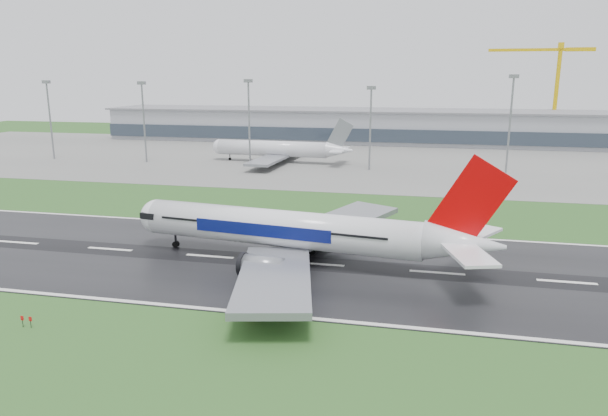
# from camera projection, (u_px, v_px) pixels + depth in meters

# --- Properties ---
(ground) EXTENTS (520.00, 520.00, 0.00)m
(ground) POSITION_uv_depth(u_px,v_px,m) (210.00, 257.00, 99.66)
(ground) COLOR #234E1C
(ground) RESTS_ON ground
(runway) EXTENTS (400.00, 45.00, 0.10)m
(runway) POSITION_uv_depth(u_px,v_px,m) (210.00, 256.00, 99.65)
(runway) COLOR black
(runway) RESTS_ON ground
(apron) EXTENTS (400.00, 130.00, 0.08)m
(apron) POSITION_uv_depth(u_px,v_px,m) (328.00, 158.00, 218.40)
(apron) COLOR slate
(apron) RESTS_ON ground
(terminal) EXTENTS (240.00, 36.00, 15.00)m
(terminal) POSITION_uv_depth(u_px,v_px,m) (349.00, 126.00, 273.66)
(terminal) COLOR #92949C
(terminal) RESTS_ON ground
(main_airliner) EXTENTS (73.02, 70.32, 19.36)m
(main_airliner) POSITION_uv_depth(u_px,v_px,m) (305.00, 208.00, 94.20)
(main_airliner) COLOR white
(main_airliner) RESTS_ON runway
(parked_airliner) EXTENTS (58.70, 55.09, 16.34)m
(parked_airliner) POSITION_uv_depth(u_px,v_px,m) (278.00, 140.00, 206.10)
(parked_airliner) COLOR silver
(parked_airliner) RESTS_ON apron
(tower_crane) EXTENTS (47.60, 3.74, 46.73)m
(tower_crane) POSITION_uv_depth(u_px,v_px,m) (556.00, 94.00, 264.03)
(tower_crane) COLOR #E4B309
(tower_crane) RESTS_ON ground
(runway_sign) EXTENTS (2.27, 0.93, 1.04)m
(runway_sign) POSITION_uv_depth(u_px,v_px,m) (252.00, 318.00, 73.35)
(runway_sign) COLOR black
(runway_sign) RESTS_ON ground
(floodmast_0) EXTENTS (0.64, 0.64, 28.92)m
(floodmast_0) POSITION_uv_depth(u_px,v_px,m) (50.00, 122.00, 212.95)
(floodmast_0) COLOR gray
(floodmast_0) RESTS_ON ground
(floodmast_1) EXTENTS (0.64, 0.64, 28.65)m
(floodmast_1) POSITION_uv_depth(u_px,v_px,m) (144.00, 124.00, 204.80)
(floodmast_1) COLOR gray
(floodmast_1) RESTS_ON ground
(floodmast_2) EXTENTS (0.64, 0.64, 29.48)m
(floodmast_2) POSITION_uv_depth(u_px,v_px,m) (249.00, 125.00, 196.25)
(floodmast_2) COLOR gray
(floodmast_2) RESTS_ON ground
(floodmast_3) EXTENTS (0.64, 0.64, 27.29)m
(floodmast_3) POSITION_uv_depth(u_px,v_px,m) (370.00, 131.00, 187.60)
(floodmast_3) COLOR gray
(floodmast_3) RESTS_ON ground
(floodmast_4) EXTENTS (0.64, 0.64, 31.04)m
(floodmast_4) POSITION_uv_depth(u_px,v_px,m) (510.00, 128.00, 177.88)
(floodmast_4) COLOR gray
(floodmast_4) RESTS_ON ground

